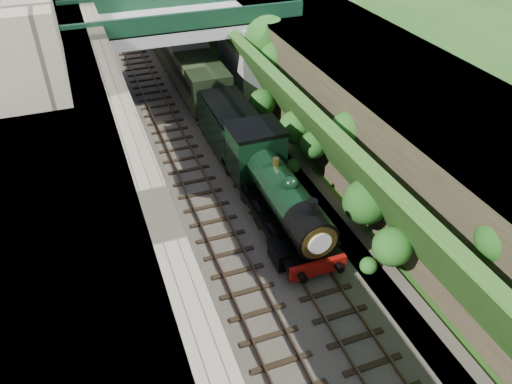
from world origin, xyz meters
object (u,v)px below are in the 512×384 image
(tree, at_px, (266,41))
(tender, at_px, (231,129))
(locomotive, at_px, (276,190))
(road_bridge, at_px, (189,45))

(tree, xyz_separation_m, tender, (-4.71, -6.12, -3.03))
(locomotive, relative_size, tender, 1.70)
(tree, relative_size, tender, 1.10)
(road_bridge, xyz_separation_m, tender, (0.26, -8.82, -2.46))
(tree, distance_m, tender, 8.30)
(road_bridge, xyz_separation_m, tree, (4.97, -2.70, 0.57))
(tree, xyz_separation_m, locomotive, (-4.71, -13.48, -2.75))
(locomotive, distance_m, tender, 7.37)
(road_bridge, relative_size, locomotive, 1.56)
(road_bridge, bearing_deg, locomotive, -89.09)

